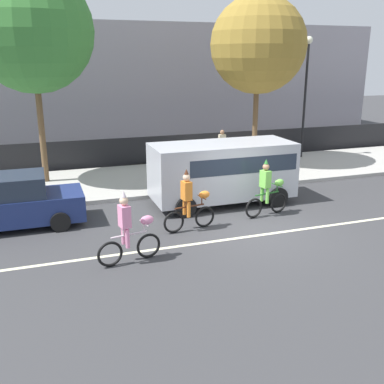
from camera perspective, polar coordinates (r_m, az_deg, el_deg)
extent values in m
plane|color=#38383A|center=(13.90, 7.99, -4.67)|extent=(80.00, 80.00, 0.00)
cube|color=beige|center=(13.49, 8.95, -5.38)|extent=(36.00, 0.14, 0.01)
cube|color=#ADAAA3|center=(19.60, -0.56, 2.07)|extent=(60.00, 5.00, 0.15)
cube|color=black|center=(22.16, -2.95, 5.42)|extent=(40.00, 0.08, 1.40)
cube|color=#99939E|center=(30.37, -5.63, 13.71)|extent=(28.00, 8.00, 6.96)
torus|color=black|center=(11.81, -5.54, -6.80)|extent=(0.67, 0.20, 0.67)
torus|color=black|center=(11.46, -10.36, -7.77)|extent=(0.67, 0.20, 0.67)
cylinder|color=silver|center=(11.46, -7.99, -5.39)|extent=(0.96, 0.23, 0.05)
cylinder|color=silver|center=(11.38, -8.71, -5.10)|extent=(0.04, 0.04, 0.18)
cylinder|color=silver|center=(11.57, -6.09, -4.49)|extent=(0.04, 0.04, 0.23)
cylinder|color=silver|center=(11.53, -6.10, -3.96)|extent=(0.13, 0.50, 0.03)
ellipsoid|color=pink|center=(11.53, -5.73, -3.56)|extent=(0.39, 0.26, 0.24)
cube|color=pink|center=(11.25, -8.57, -3.07)|extent=(0.30, 0.36, 0.56)
sphere|color=beige|center=(11.12, -8.66, -1.13)|extent=(0.22, 0.22, 0.22)
cone|color=silver|center=(11.06, -8.70, -0.24)|extent=(0.14, 0.14, 0.16)
cylinder|color=pink|center=(11.32, -8.19, -5.90)|extent=(0.11, 0.11, 0.48)
cylinder|color=pink|center=(11.56, -8.71, -5.43)|extent=(0.11, 0.11, 0.48)
torus|color=black|center=(13.82, 1.62, -3.16)|extent=(0.67, 0.17, 0.67)
torus|color=black|center=(13.37, -2.32, -3.86)|extent=(0.67, 0.17, 0.67)
cylinder|color=#4C2614|center=(13.45, -0.32, -1.85)|extent=(0.96, 0.19, 0.05)
cylinder|color=#4C2614|center=(13.35, -0.89, -1.58)|extent=(0.04, 0.04, 0.18)
cylinder|color=#4C2614|center=(13.60, 1.25, -1.13)|extent=(0.04, 0.04, 0.23)
cylinder|color=#4C2614|center=(13.56, 1.26, -0.66)|extent=(0.11, 0.50, 0.03)
ellipsoid|color=orange|center=(13.58, 1.57, -0.33)|extent=(0.39, 0.25, 0.24)
cube|color=orange|center=(13.25, -0.71, 0.18)|extent=(0.29, 0.35, 0.56)
sphere|color=beige|center=(13.14, -0.71, 1.85)|extent=(0.22, 0.22, 0.22)
cone|color=#4C2614|center=(13.10, -0.72, 2.61)|extent=(0.14, 0.14, 0.16)
cylinder|color=orange|center=(13.30, -0.43, -2.24)|extent=(0.11, 0.11, 0.48)
cylinder|color=orange|center=(13.53, -0.97, -1.90)|extent=(0.11, 0.11, 0.48)
torus|color=black|center=(15.37, 10.94, -1.39)|extent=(0.67, 0.20, 0.67)
torus|color=black|center=(14.72, 7.86, -2.04)|extent=(0.67, 0.20, 0.67)
cylinder|color=#266626|center=(14.92, 9.51, -0.20)|extent=(0.96, 0.24, 0.05)
cylinder|color=#266626|center=(14.80, 9.08, 0.05)|extent=(0.04, 0.04, 0.18)
cylinder|color=#266626|center=(15.15, 10.75, 0.46)|extent=(0.04, 0.04, 0.23)
cylinder|color=#266626|center=(15.12, 10.77, 0.87)|extent=(0.13, 0.50, 0.03)
ellipsoid|color=#72CC4C|center=(15.16, 11.03, 1.17)|extent=(0.39, 0.27, 0.24)
cube|color=#72CC4C|center=(14.72, 9.30, 1.65)|extent=(0.30, 0.36, 0.56)
sphere|color=#9E7051|center=(14.62, 9.38, 3.16)|extent=(0.22, 0.22, 0.22)
cone|color=#266626|center=(14.58, 9.41, 3.85)|extent=(0.14, 0.14, 0.16)
cylinder|color=#72CC4C|center=(14.77, 9.55, -0.54)|extent=(0.11, 0.11, 0.48)
cylinder|color=#72CC4C|center=(14.97, 8.86, -0.27)|extent=(0.11, 0.11, 0.48)
cube|color=silver|center=(15.88, 3.88, 2.83)|extent=(5.00, 2.00, 1.90)
cube|color=#283342|center=(15.95, 5.23, 4.15)|extent=(3.90, 2.02, 0.56)
cylinder|color=black|center=(15.98, 10.84, -0.62)|extent=(0.70, 0.22, 0.70)
cylinder|color=black|center=(17.67, 7.66, 1.20)|extent=(0.70, 0.22, 0.70)
cylinder|color=black|center=(14.65, -0.82, -1.92)|extent=(0.70, 0.22, 0.70)
cylinder|color=black|center=(16.47, -2.99, 0.18)|extent=(0.70, 0.22, 0.70)
cube|color=navy|center=(14.80, -21.56, -1.91)|extent=(4.10, 1.72, 0.80)
cube|color=#232D3D|center=(14.61, -22.25, 0.73)|extent=(2.10, 1.58, 0.64)
cylinder|color=black|center=(14.06, -16.37, -3.65)|extent=(0.60, 0.20, 0.60)
cylinder|color=black|center=(15.69, -16.73, -1.56)|extent=(0.60, 0.20, 0.60)
cylinder|color=black|center=(23.34, 14.11, 10.99)|extent=(0.12, 0.12, 5.50)
sphere|color=#EAEACC|center=(23.26, 14.64, 18.17)|extent=(0.36, 0.36, 0.36)
cylinder|color=brown|center=(21.41, 8.02, 8.70)|extent=(0.24, 0.24, 3.91)
sphere|color=olive|center=(21.21, 8.41, 18.01)|extent=(4.31, 4.31, 4.31)
cylinder|color=brown|center=(19.01, -18.55, 7.47)|extent=(0.24, 0.24, 4.22)
sphere|color=#387A33|center=(18.83, -19.65, 18.72)|extent=(4.64, 4.64, 4.64)
cylinder|color=#33333D|center=(21.52, 3.80, 4.73)|extent=(0.20, 0.20, 0.85)
cube|color=beige|center=(21.39, 3.84, 6.58)|extent=(0.32, 0.20, 0.56)
sphere|color=#9E7051|center=(21.32, 3.86, 7.61)|extent=(0.20, 0.20, 0.20)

